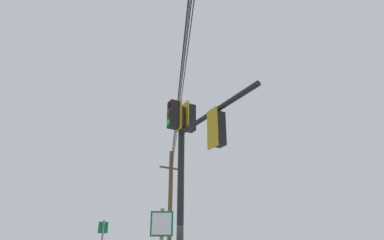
{
  "coord_description": "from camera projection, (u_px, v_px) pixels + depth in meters",
  "views": [
    {
      "loc": [
        7.41,
        5.08,
        1.93
      ],
      "look_at": [
        0.05,
        0.52,
        5.47
      ],
      "focal_mm": 29.19,
      "sensor_mm": 36.0,
      "label": 1
    }
  ],
  "objects": [
    {
      "name": "utility_pole_wooden",
      "position": [
        170.0,
        209.0,
        23.22
      ],
      "size": [
        1.9,
        0.92,
        9.02
      ],
      "color": "brown",
      "rests_on": "ground"
    },
    {
      "name": "overhead_wire_span",
      "position": [
        185.0,
        46.0,
        9.31
      ],
      "size": [
        26.1,
        19.53,
        1.89
      ],
      "color": "black"
    },
    {
      "name": "signal_mast_assembly",
      "position": [
        190.0,
        152.0,
        9.1
      ],
      "size": [
        2.29,
        3.59,
        6.36
      ],
      "color": "black",
      "rests_on": "ground"
    }
  ]
}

